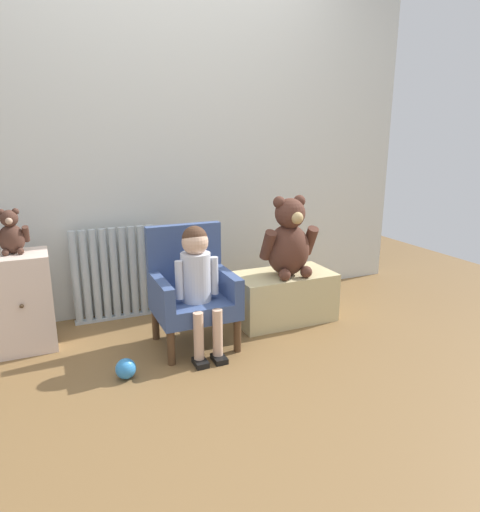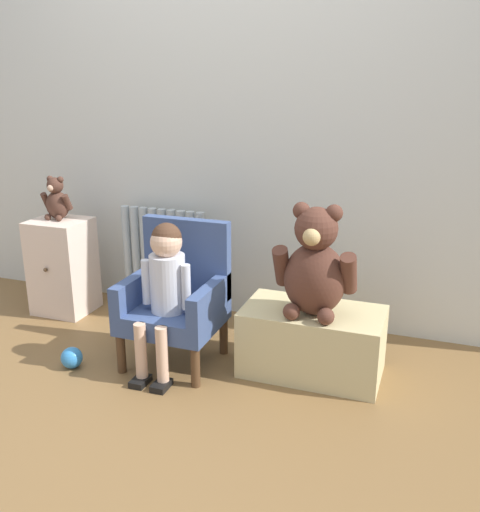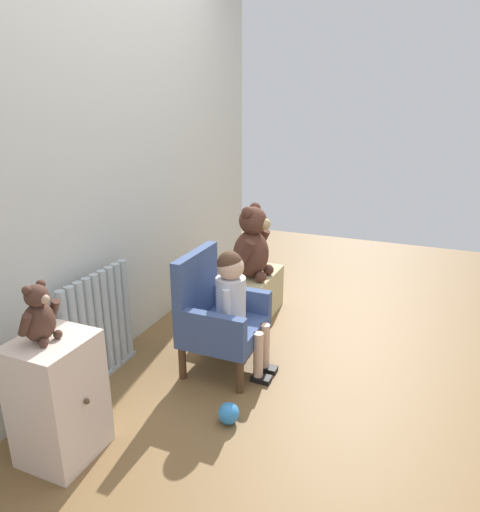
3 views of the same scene
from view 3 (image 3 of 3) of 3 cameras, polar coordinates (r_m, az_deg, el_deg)
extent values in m
plane|color=brown|center=(2.76, 5.65, -14.42)|extent=(6.00, 6.00, 0.00)
cube|color=silver|center=(2.84, -15.38, 11.84)|extent=(3.80, 0.05, 2.40)
cylinder|color=#A4B1B7|center=(2.52, -20.81, -10.53)|extent=(0.05, 0.05, 0.61)
cylinder|color=#A4B1B7|center=(2.56, -19.87, -9.95)|extent=(0.05, 0.05, 0.61)
cylinder|color=#A4B1B7|center=(2.60, -18.96, -9.39)|extent=(0.05, 0.05, 0.61)
cylinder|color=#A4B1B7|center=(2.64, -18.07, -8.85)|extent=(0.05, 0.05, 0.61)
cylinder|color=#A4B1B7|center=(2.68, -17.22, -8.32)|extent=(0.05, 0.05, 0.61)
cylinder|color=#A4B1B7|center=(2.72, -16.40, -7.81)|extent=(0.05, 0.05, 0.61)
cylinder|color=#A4B1B7|center=(2.77, -15.60, -7.31)|extent=(0.05, 0.05, 0.61)
cylinder|color=#A4B1B7|center=(2.81, -14.83, -6.82)|extent=(0.05, 0.05, 0.61)
cylinder|color=#A4B1B7|center=(2.85, -14.08, -6.35)|extent=(0.05, 0.05, 0.61)
cube|color=#A4B1B7|center=(2.83, -16.60, -14.03)|extent=(0.56, 0.05, 0.02)
cube|color=beige|center=(2.21, -21.75, -16.20)|extent=(0.32, 0.29, 0.57)
sphere|color=#4C3823|center=(2.10, -18.58, -16.86)|extent=(0.02, 0.02, 0.02)
cube|color=#3A4E7C|center=(2.69, -1.92, -9.18)|extent=(0.46, 0.42, 0.10)
cube|color=#3A4E7C|center=(2.66, -5.51, -3.63)|extent=(0.46, 0.06, 0.40)
cube|color=#3A4E7C|center=(2.48, -3.87, -8.67)|extent=(0.06, 0.42, 0.14)
cube|color=#3A4E7C|center=(2.80, -0.26, -5.26)|extent=(0.06, 0.42, 0.14)
cylinder|color=#4C331E|center=(2.55, -0.02, -14.77)|extent=(0.04, 0.04, 0.20)
cylinder|color=#4C331E|center=(2.86, 3.07, -10.77)|extent=(0.04, 0.04, 0.20)
cylinder|color=#4C331E|center=(2.68, -7.21, -13.06)|extent=(0.04, 0.04, 0.20)
cylinder|color=#4C331E|center=(2.98, -3.45, -9.48)|extent=(0.04, 0.04, 0.20)
cylinder|color=silver|center=(2.59, -1.15, -5.61)|extent=(0.17, 0.17, 0.28)
sphere|color=#D8AD8E|center=(2.52, -1.18, -1.37)|extent=(0.15, 0.15, 0.15)
sphere|color=#472D1E|center=(2.51, -1.29, -0.95)|extent=(0.14, 0.14, 0.14)
cylinder|color=#D8AD8E|center=(2.61, 2.30, -12.24)|extent=(0.06, 0.06, 0.27)
cube|color=black|center=(2.68, 2.67, -15.06)|extent=(0.07, 0.11, 0.03)
cylinder|color=#D8AD8E|center=(2.70, 3.13, -11.13)|extent=(0.06, 0.06, 0.27)
cube|color=black|center=(2.77, 3.48, -13.89)|extent=(0.07, 0.11, 0.03)
cylinder|color=silver|center=(2.50, -1.71, -6.59)|extent=(0.04, 0.04, 0.22)
cylinder|color=silver|center=(2.67, 0.15, -4.83)|extent=(0.04, 0.04, 0.22)
cube|color=#C9B984|center=(3.33, 0.69, -5.13)|extent=(0.66, 0.37, 0.33)
ellipsoid|color=#502D22|center=(3.21, 1.38, 0.26)|extent=(0.29, 0.25, 0.34)
sphere|color=#502D22|center=(3.14, 1.63, 4.43)|extent=(0.19, 0.19, 0.19)
sphere|color=tan|center=(3.11, 3.14, 4.02)|extent=(0.08, 0.08, 0.08)
sphere|color=#502D22|center=(3.06, 0.92, 5.48)|extent=(0.08, 0.08, 0.08)
sphere|color=#502D22|center=(3.19, 1.90, 6.02)|extent=(0.08, 0.08, 0.08)
cylinder|color=#502D22|center=(3.05, 0.56, 0.30)|extent=(0.07, 0.15, 0.21)
cylinder|color=#502D22|center=(3.33, 2.56, 1.83)|extent=(0.07, 0.15, 0.21)
sphere|color=#502D22|center=(3.15, 2.62, -2.63)|extent=(0.08, 0.08, 0.08)
sphere|color=#502D22|center=(3.29, 3.56, -1.72)|extent=(0.08, 0.08, 0.08)
ellipsoid|color=#472B21|center=(2.04, -23.80, -7.58)|extent=(0.14, 0.12, 0.16)
sphere|color=#472B21|center=(1.99, -24.11, -4.57)|extent=(0.09, 0.09, 0.09)
sphere|color=tan|center=(1.97, -23.22, -4.98)|extent=(0.04, 0.04, 0.04)
sphere|color=#472B21|center=(1.96, -25.11, -3.93)|extent=(0.04, 0.04, 0.04)
sphere|color=#472B21|center=(2.01, -23.65, -3.25)|extent=(0.04, 0.04, 0.04)
cylinder|color=#472B21|center=(1.98, -25.31, -7.79)|extent=(0.04, 0.07, 0.10)
cylinder|color=#472B21|center=(2.08, -22.30, -6.23)|extent=(0.04, 0.07, 0.10)
sphere|color=#472B21|center=(2.01, -23.32, -9.93)|extent=(0.04, 0.04, 0.04)
sphere|color=#472B21|center=(2.06, -21.81, -9.07)|extent=(0.04, 0.04, 0.04)
sphere|color=#3182CA|center=(2.37, -1.43, -19.07)|extent=(0.11, 0.11, 0.11)
camera|label=1|loc=(2.00, 66.44, -0.52)|focal=32.00mm
camera|label=2|loc=(3.60, 45.12, 11.48)|focal=40.00mm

